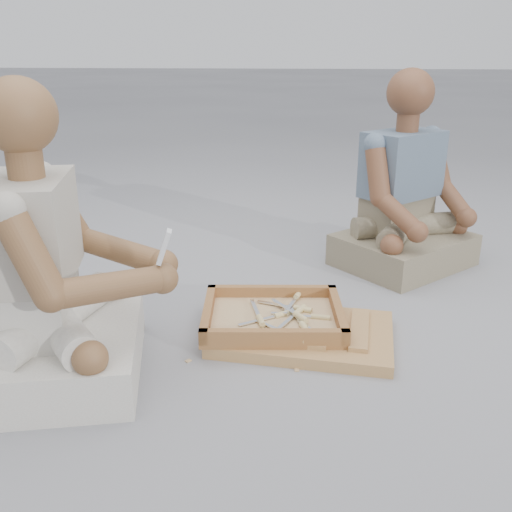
# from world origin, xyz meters

# --- Properties ---
(ground) EXTENTS (60.00, 60.00, 0.00)m
(ground) POSITION_xyz_m (0.00, 0.00, 0.00)
(ground) COLOR gray
(ground) RESTS_ON ground
(carved_panel) EXTENTS (0.68, 0.49, 0.04)m
(carved_panel) POSITION_xyz_m (0.06, 0.13, 0.02)
(carved_panel) COLOR olive
(carved_panel) RESTS_ON ground
(tool_tray) EXTENTS (0.54, 0.45, 0.07)m
(tool_tray) POSITION_xyz_m (-0.05, 0.16, 0.06)
(tool_tray) COLOR brown
(tool_tray) RESTS_ON carved_panel
(chisel_0) EXTENTS (0.18, 0.15, 0.02)m
(chisel_0) POSITION_xyz_m (0.03, 0.01, 0.07)
(chisel_0) COLOR white
(chisel_0) RESTS_ON tool_tray
(chisel_1) EXTENTS (0.22, 0.08, 0.02)m
(chisel_1) POSITION_xyz_m (0.04, 0.23, 0.07)
(chisel_1) COLOR white
(chisel_1) RESTS_ON tool_tray
(chisel_2) EXTENTS (0.07, 0.22, 0.02)m
(chisel_2) POSITION_xyz_m (0.03, 0.33, 0.08)
(chisel_2) COLOR white
(chisel_2) RESTS_ON tool_tray
(chisel_3) EXTENTS (0.15, 0.19, 0.02)m
(chisel_3) POSITION_xyz_m (0.04, 0.15, 0.08)
(chisel_3) COLOR white
(chisel_3) RESTS_ON tool_tray
(chisel_4) EXTENTS (0.12, 0.20, 0.02)m
(chisel_4) POSITION_xyz_m (0.11, 0.03, 0.07)
(chisel_4) COLOR white
(chisel_4) RESTS_ON tool_tray
(chisel_5) EXTENTS (0.09, 0.21, 0.02)m
(chisel_5) POSITION_xyz_m (0.06, 0.09, 0.07)
(chisel_5) COLOR white
(chisel_5) RESTS_ON tool_tray
(chisel_6) EXTENTS (0.11, 0.21, 0.02)m
(chisel_6) POSITION_xyz_m (0.04, 0.19, 0.07)
(chisel_6) COLOR white
(chisel_6) RESTS_ON tool_tray
(chisel_7) EXTENTS (0.19, 0.14, 0.02)m
(chisel_7) POSITION_xyz_m (-0.03, 0.17, 0.07)
(chisel_7) COLOR white
(chisel_7) RESTS_ON tool_tray
(chisel_8) EXTENTS (0.22, 0.04, 0.02)m
(chisel_8) POSITION_xyz_m (0.11, 0.17, 0.07)
(chisel_8) COLOR white
(chisel_8) RESTS_ON tool_tray
(chisel_9) EXTENTS (0.08, 0.22, 0.02)m
(chisel_9) POSITION_xyz_m (-0.09, 0.13, 0.08)
(chisel_9) COLOR white
(chisel_9) RESTS_ON tool_tray
(wood_chip_0) EXTENTS (0.02, 0.02, 0.00)m
(wood_chip_0) POSITION_xyz_m (0.05, -0.09, 0.00)
(wood_chip_0) COLOR tan
(wood_chip_0) RESTS_ON ground
(wood_chip_1) EXTENTS (0.02, 0.02, 0.00)m
(wood_chip_1) POSITION_xyz_m (-0.04, 0.49, 0.00)
(wood_chip_1) COLOR tan
(wood_chip_1) RESTS_ON ground
(wood_chip_2) EXTENTS (0.02, 0.02, 0.00)m
(wood_chip_2) POSITION_xyz_m (-0.00, 0.13, 0.00)
(wood_chip_2) COLOR tan
(wood_chip_2) RESTS_ON ground
(wood_chip_3) EXTENTS (0.02, 0.02, 0.00)m
(wood_chip_3) POSITION_xyz_m (-0.32, -0.07, 0.00)
(wood_chip_3) COLOR tan
(wood_chip_3) RESTS_ON ground
(wood_chip_4) EXTENTS (0.02, 0.02, 0.00)m
(wood_chip_4) POSITION_xyz_m (-0.02, 0.34, 0.00)
(wood_chip_4) COLOR tan
(wood_chip_4) RESTS_ON ground
(wood_chip_5) EXTENTS (0.02, 0.02, 0.00)m
(wood_chip_5) POSITION_xyz_m (-0.07, 0.05, 0.00)
(wood_chip_5) COLOR tan
(wood_chip_5) RESTS_ON ground
(wood_chip_6) EXTENTS (0.02, 0.02, 0.00)m
(wood_chip_6) POSITION_xyz_m (-0.14, 0.26, 0.00)
(wood_chip_6) COLOR tan
(wood_chip_6) RESTS_ON ground
(wood_chip_7) EXTENTS (0.02, 0.02, 0.00)m
(wood_chip_7) POSITION_xyz_m (0.12, 0.49, 0.00)
(wood_chip_7) COLOR tan
(wood_chip_7) RESTS_ON ground
(wood_chip_8) EXTENTS (0.02, 0.02, 0.00)m
(wood_chip_8) POSITION_xyz_m (-0.32, 0.51, 0.00)
(wood_chip_8) COLOR tan
(wood_chip_8) RESTS_ON ground
(wood_chip_9) EXTENTS (0.02, 0.02, 0.00)m
(wood_chip_9) POSITION_xyz_m (-0.20, 0.41, 0.00)
(wood_chip_9) COLOR tan
(wood_chip_9) RESTS_ON ground
(wood_chip_10) EXTENTS (0.02, 0.02, 0.00)m
(wood_chip_10) POSITION_xyz_m (-0.25, 0.55, 0.00)
(wood_chip_10) COLOR tan
(wood_chip_10) RESTS_ON ground
(wood_chip_11) EXTENTS (0.02, 0.02, 0.00)m
(wood_chip_11) POSITION_xyz_m (0.28, 0.06, 0.00)
(wood_chip_11) COLOR tan
(wood_chip_11) RESTS_ON ground
(wood_chip_12) EXTENTS (0.02, 0.02, 0.00)m
(wood_chip_12) POSITION_xyz_m (-0.02, 0.22, 0.00)
(wood_chip_12) COLOR tan
(wood_chip_12) RESTS_ON ground
(wood_chip_13) EXTENTS (0.02, 0.02, 0.00)m
(wood_chip_13) POSITION_xyz_m (-0.05, 0.06, 0.00)
(wood_chip_13) COLOR tan
(wood_chip_13) RESTS_ON ground
(wood_chip_14) EXTENTS (0.02, 0.02, 0.00)m
(wood_chip_14) POSITION_xyz_m (0.22, 0.29, 0.00)
(wood_chip_14) COLOR tan
(wood_chip_14) RESTS_ON ground
(wood_chip_15) EXTENTS (0.02, 0.02, 0.00)m
(wood_chip_15) POSITION_xyz_m (0.22, 0.10, 0.00)
(wood_chip_15) COLOR tan
(wood_chip_15) RESTS_ON ground
(craftsman) EXTENTS (0.68, 0.69, 0.93)m
(craftsman) POSITION_xyz_m (-0.70, -0.18, 0.32)
(craftsman) COLOR beige
(craftsman) RESTS_ON ground
(companion) EXTENTS (0.75, 0.74, 0.92)m
(companion) POSITION_xyz_m (0.52, 0.95, 0.31)
(companion) COLOR gray
(companion) RESTS_ON ground
(mobile_phone) EXTENTS (0.06, 0.05, 0.10)m
(mobile_phone) POSITION_xyz_m (-0.35, -0.16, 0.44)
(mobile_phone) COLOR silver
(mobile_phone) RESTS_ON craftsman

